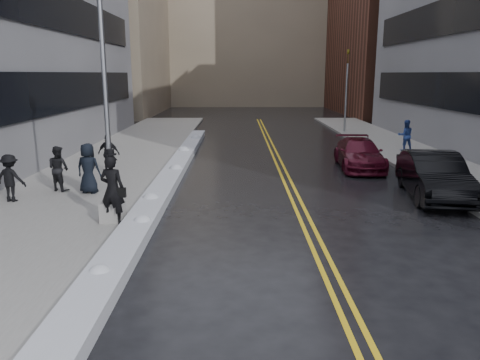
{
  "coord_description": "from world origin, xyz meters",
  "views": [
    {
      "loc": [
        0.4,
        -11.31,
        4.44
      ],
      "look_at": [
        0.48,
        2.42,
        1.3
      ],
      "focal_mm": 35.0,
      "sensor_mm": 36.0,
      "label": 1
    }
  ],
  "objects_px": {
    "car_maroon": "(359,154)",
    "pedestrian_fedora": "(113,190)",
    "traffic_signal": "(346,88)",
    "pedestrian_c": "(88,168)",
    "pedestrian_e": "(10,178)",
    "fire_hydrant": "(423,159)",
    "lamppost": "(108,141)",
    "car_black": "(434,176)",
    "pedestrian_b": "(58,168)",
    "pedestrian_d": "(109,153)",
    "pedestrian_east": "(406,135)"
  },
  "relations": [
    {
      "from": "traffic_signal",
      "to": "car_maroon",
      "type": "xyz_separation_m",
      "value": [
        -2.3,
        -13.39,
        -2.71
      ]
    },
    {
      "from": "lamppost",
      "to": "pedestrian_e",
      "type": "relative_size",
      "value": 4.68
    },
    {
      "from": "pedestrian_e",
      "to": "car_black",
      "type": "bearing_deg",
      "value": -166.94
    },
    {
      "from": "pedestrian_d",
      "to": "car_black",
      "type": "relative_size",
      "value": 0.34
    },
    {
      "from": "lamppost",
      "to": "fire_hydrant",
      "type": "height_order",
      "value": "lamppost"
    },
    {
      "from": "car_black",
      "to": "pedestrian_c",
      "type": "bearing_deg",
      "value": -173.38
    },
    {
      "from": "pedestrian_c",
      "to": "car_black",
      "type": "relative_size",
      "value": 0.37
    },
    {
      "from": "pedestrian_b",
      "to": "car_black",
      "type": "distance_m",
      "value": 13.77
    },
    {
      "from": "traffic_signal",
      "to": "pedestrian_e",
      "type": "xyz_separation_m",
      "value": [
        -15.83,
        -19.77,
        -2.44
      ]
    },
    {
      "from": "pedestrian_fedora",
      "to": "pedestrian_east",
      "type": "relative_size",
      "value": 1.17
    },
    {
      "from": "car_black",
      "to": "pedestrian_east",
      "type": "bearing_deg",
      "value": 83.87
    },
    {
      "from": "lamppost",
      "to": "pedestrian_fedora",
      "type": "bearing_deg",
      "value": -68.11
    },
    {
      "from": "pedestrian_fedora",
      "to": "pedestrian_c",
      "type": "height_order",
      "value": "pedestrian_fedora"
    },
    {
      "from": "lamppost",
      "to": "pedestrian_d",
      "type": "distance_m",
      "value": 7.4
    },
    {
      "from": "pedestrian_fedora",
      "to": "pedestrian_c",
      "type": "bearing_deg",
      "value": -48.83
    },
    {
      "from": "lamppost",
      "to": "pedestrian_b",
      "type": "height_order",
      "value": "lamppost"
    },
    {
      "from": "traffic_signal",
      "to": "pedestrian_b",
      "type": "distance_m",
      "value": 23.61
    },
    {
      "from": "pedestrian_d",
      "to": "pedestrian_east",
      "type": "height_order",
      "value": "pedestrian_east"
    },
    {
      "from": "lamppost",
      "to": "pedestrian_east",
      "type": "xyz_separation_m",
      "value": [
        13.19,
        12.9,
        -1.51
      ]
    },
    {
      "from": "pedestrian_b",
      "to": "pedestrian_d",
      "type": "xyz_separation_m",
      "value": [
        1.0,
        3.25,
        0.01
      ]
    },
    {
      "from": "pedestrian_b",
      "to": "car_black",
      "type": "height_order",
      "value": "pedestrian_b"
    },
    {
      "from": "pedestrian_b",
      "to": "pedestrian_east",
      "type": "xyz_separation_m",
      "value": [
        16.15,
        9.18,
        0.03
      ]
    },
    {
      "from": "pedestrian_e",
      "to": "car_black",
      "type": "distance_m",
      "value": 14.86
    },
    {
      "from": "traffic_signal",
      "to": "lamppost",
      "type": "bearing_deg",
      "value": -118.21
    },
    {
      "from": "pedestrian_b",
      "to": "pedestrian_c",
      "type": "xyz_separation_m",
      "value": [
        1.22,
        -0.35,
        0.08
      ]
    },
    {
      "from": "car_black",
      "to": "car_maroon",
      "type": "xyz_separation_m",
      "value": [
        -1.3,
        5.46,
        -0.13
      ]
    },
    {
      "from": "fire_hydrant",
      "to": "pedestrian_b",
      "type": "height_order",
      "value": "pedestrian_b"
    },
    {
      "from": "pedestrian_c",
      "to": "pedestrian_east",
      "type": "bearing_deg",
      "value": -136.96
    },
    {
      "from": "pedestrian_fedora",
      "to": "pedestrian_e",
      "type": "relative_size",
      "value": 1.25
    },
    {
      "from": "traffic_signal",
      "to": "pedestrian_c",
      "type": "height_order",
      "value": "traffic_signal"
    },
    {
      "from": "fire_hydrant",
      "to": "traffic_signal",
      "type": "distance_m",
      "value": 14.3
    },
    {
      "from": "lamppost",
      "to": "car_black",
      "type": "xyz_separation_m",
      "value": [
        10.8,
        3.15,
        -1.7
      ]
    },
    {
      "from": "traffic_signal",
      "to": "pedestrian_d",
      "type": "relative_size",
      "value": 3.51
    },
    {
      "from": "pedestrian_c",
      "to": "car_maroon",
      "type": "xyz_separation_m",
      "value": [
        11.23,
        5.24,
        -0.37
      ]
    },
    {
      "from": "pedestrian_d",
      "to": "pedestrian_e",
      "type": "bearing_deg",
      "value": 78.71
    },
    {
      "from": "fire_hydrant",
      "to": "car_black",
      "type": "relative_size",
      "value": 0.15
    },
    {
      "from": "pedestrian_b",
      "to": "pedestrian_east",
      "type": "bearing_deg",
      "value": -124.17
    },
    {
      "from": "pedestrian_c",
      "to": "car_black",
      "type": "height_order",
      "value": "pedestrian_c"
    },
    {
      "from": "pedestrian_c",
      "to": "pedestrian_e",
      "type": "xyz_separation_m",
      "value": [
        -2.31,
        -1.14,
        -0.1
      ]
    },
    {
      "from": "lamppost",
      "to": "car_black",
      "type": "relative_size",
      "value": 1.52
    },
    {
      "from": "fire_hydrant",
      "to": "pedestrian_e",
      "type": "bearing_deg",
      "value": -160.54
    },
    {
      "from": "traffic_signal",
      "to": "pedestrian_fedora",
      "type": "height_order",
      "value": "traffic_signal"
    },
    {
      "from": "car_black",
      "to": "pedestrian_b",
      "type": "bearing_deg",
      "value": -174.76
    },
    {
      "from": "pedestrian_e",
      "to": "car_maroon",
      "type": "bearing_deg",
      "value": -145.23
    },
    {
      "from": "car_maroon",
      "to": "pedestrian_fedora",
      "type": "bearing_deg",
      "value": -132.72
    },
    {
      "from": "lamppost",
      "to": "fire_hydrant",
      "type": "relative_size",
      "value": 10.45
    },
    {
      "from": "traffic_signal",
      "to": "pedestrian_fedora",
      "type": "relative_size",
      "value": 2.95
    },
    {
      "from": "lamppost",
      "to": "traffic_signal",
      "type": "distance_m",
      "value": 24.98
    },
    {
      "from": "fire_hydrant",
      "to": "pedestrian_east",
      "type": "bearing_deg",
      "value": 79.69
    },
    {
      "from": "pedestrian_b",
      "to": "pedestrian_fedora",
      "type": "bearing_deg",
      "value": 153.75
    }
  ]
}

